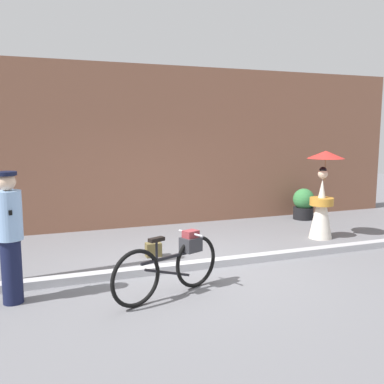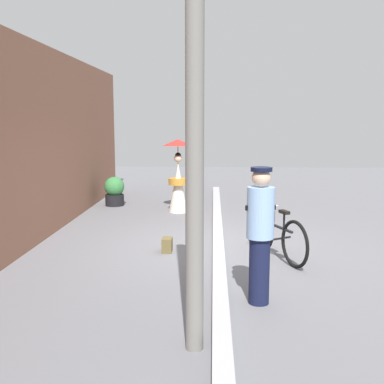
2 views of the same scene
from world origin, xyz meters
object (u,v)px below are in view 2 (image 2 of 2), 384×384
utility_pole (195,109)px  backpack_on_pavement (167,245)px  bicycle_near_officer (275,231)px  person_officer (260,232)px  person_with_parasol (178,176)px  potted_plant_by_door (115,191)px

utility_pole → backpack_on_pavement: bearing=10.0°
bicycle_near_officer → person_officer: (-2.05, 0.47, 0.48)m
person_with_parasol → person_officer: bearing=-166.2°
bicycle_near_officer → backpack_on_pavement: (0.24, 1.85, -0.32)m
person_officer → utility_pole: size_ratio=0.36×
backpack_on_pavement → utility_pole: utility_pole is taller
person_officer → backpack_on_pavement: person_officer is taller
bicycle_near_officer → backpack_on_pavement: size_ratio=6.14×
potted_plant_by_door → backpack_on_pavement: (-4.50, -1.88, -0.27)m
person_with_parasol → backpack_on_pavement: size_ratio=6.65×
bicycle_near_officer → person_with_parasol: bearing=26.3°
person_with_parasol → potted_plant_by_door: size_ratio=2.33×
person_officer → utility_pole: bearing=148.2°
person_with_parasol → utility_pole: utility_pole is taller
potted_plant_by_door → utility_pole: (-8.02, -2.50, 2.00)m
person_with_parasol → potted_plant_by_door: person_with_parasol is taller
bicycle_near_officer → person_officer: size_ratio=0.98×
person_officer → utility_pole: 2.07m
person_officer → potted_plant_by_door: bearing=25.7°
utility_pole → person_with_parasol: bearing=5.6°
bicycle_near_officer → person_officer: bearing=167.2°
potted_plant_by_door → person_officer: bearing=-154.3°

